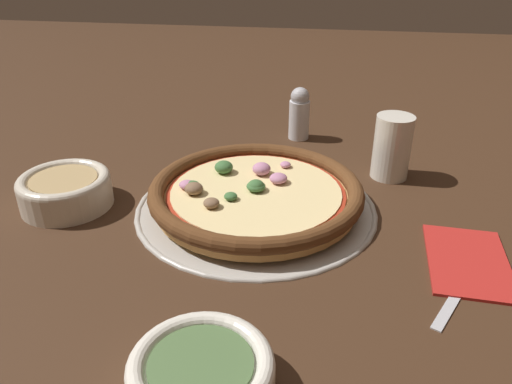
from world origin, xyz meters
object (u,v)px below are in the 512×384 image
object	(u,v)px
pizza	(256,193)
drinking_cup	(392,147)
napkin	(468,260)
pizza_tray	(256,206)
pepper_shaker	(299,113)
fork	(467,277)
bowl_near	(65,189)
bowl_far	(202,375)

from	to	relation	value
pizza	drinking_cup	size ratio (longest dim) A/B	2.98
pizza	napkin	bearing A→B (deg)	71.80
pizza_tray	pizza	bearing A→B (deg)	-110.70
drinking_cup	pepper_shaker	xyz separation A→B (m)	(-0.15, -0.17, -0.00)
pizza_tray	fork	world-z (taller)	pizza_tray
pizza_tray	fork	size ratio (longest dim) A/B	1.99
pizza	pepper_shaker	size ratio (longest dim) A/B	3.09
bowl_near	drinking_cup	distance (m)	0.53
pepper_shaker	drinking_cup	bearing A→B (deg)	48.10
pizza	pizza_tray	bearing A→B (deg)	69.30
bowl_far	pepper_shaker	bearing A→B (deg)	176.90
pizza	napkin	xyz separation A→B (m)	(0.09, 0.29, -0.02)
napkin	fork	world-z (taller)	napkin
pizza	fork	world-z (taller)	pizza
bowl_near	drinking_cup	world-z (taller)	drinking_cup
pizza	bowl_far	size ratio (longest dim) A/B	2.41
drinking_cup	bowl_far	bearing A→B (deg)	-22.42
pizza	drinking_cup	distance (m)	0.25
pizza_tray	drinking_cup	distance (m)	0.26
drinking_cup	fork	distance (m)	0.29
pepper_shaker	bowl_far	bearing A→B (deg)	-3.10
bowl_far	drinking_cup	xyz separation A→B (m)	(-0.49, 0.20, 0.03)
napkin	bowl_near	bearing A→B (deg)	-95.85
bowl_far	drinking_cup	bearing A→B (deg)	157.58
napkin	fork	xyz separation A→B (m)	(0.03, -0.01, -0.00)
pizza_tray	pizza	world-z (taller)	pizza
pepper_shaker	bowl_near	bearing A→B (deg)	-44.71
pizza_tray	fork	xyz separation A→B (m)	(0.13, 0.28, -0.00)
napkin	pepper_shaker	bearing A→B (deg)	-147.38
pizza	drinking_cup	bearing A→B (deg)	124.75
pizza	napkin	world-z (taller)	pizza
pizza	bowl_near	xyz separation A→B (m)	(0.04, -0.29, 0.00)
bowl_near	pepper_shaker	xyz separation A→B (m)	(-0.33, 0.33, 0.02)
pepper_shaker	pizza	bearing A→B (deg)	-7.87
pizza	bowl_near	size ratio (longest dim) A/B	2.34
pizza_tray	pizza	size ratio (longest dim) A/B	1.13
pizza_tray	pepper_shaker	size ratio (longest dim) A/B	3.50
napkin	drinking_cup	bearing A→B (deg)	-161.07
pizza_tray	bowl_near	world-z (taller)	bowl_near
drinking_cup	napkin	world-z (taller)	drinking_cup
fork	napkin	bearing A→B (deg)	14.02
pizza	fork	distance (m)	0.31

